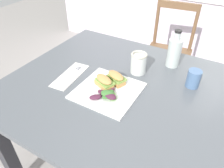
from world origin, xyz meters
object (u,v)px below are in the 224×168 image
dining_table (124,104)px  sandwich_half_front (104,82)px  cup_extra_side (194,79)px  plate_lunch (108,91)px  bottle_cold_brew (174,54)px  mason_jar_iced_tea (138,64)px  chair_wooden_far (168,53)px  fork_on_napkin (72,74)px  sandwich_half_back (116,78)px

dining_table → sandwich_half_front: (-0.09, -0.05, 0.15)m
dining_table → cup_extra_side: 0.38m
plate_lunch → sandwich_half_front: size_ratio=2.56×
bottle_cold_brew → mason_jar_iced_tea: bottle_cold_brew is taller
plate_lunch → bottle_cold_brew: bottle_cold_brew is taller
plate_lunch → mason_jar_iced_tea: bearing=76.5°
chair_wooden_far → sandwich_half_front: chair_wooden_far is taller
dining_table → plate_lunch: size_ratio=4.11×
plate_lunch → mason_jar_iced_tea: (0.06, 0.23, 0.05)m
chair_wooden_far → plate_lunch: 1.11m
fork_on_napkin → mason_jar_iced_tea: size_ratio=1.57×
mason_jar_iced_tea → cup_extra_side: size_ratio=1.26×
plate_lunch → cup_extra_side: 0.44m
sandwich_half_front → fork_on_napkin: size_ratio=0.63×
mason_jar_iced_tea → cup_extra_side: bearing=4.6°
chair_wooden_far → fork_on_napkin: size_ratio=4.70×
fork_on_napkin → cup_extra_side: 0.64m
bottle_cold_brew → mason_jar_iced_tea: size_ratio=1.85×
dining_table → fork_on_napkin: size_ratio=6.60×
fork_on_napkin → chair_wooden_far: bearing=76.5°
chair_wooden_far → plate_lunch: chair_wooden_far is taller
dining_table → cup_extra_side: cup_extra_side is taller
dining_table → chair_wooden_far: size_ratio=1.40×
sandwich_half_front → bottle_cold_brew: (0.23, 0.38, 0.04)m
sandwich_half_back → mason_jar_iced_tea: bearing=71.3°
sandwich_half_back → cup_extra_side: bearing=27.5°
chair_wooden_far → plate_lunch: (-0.00, -1.07, 0.30)m
sandwich_half_back → plate_lunch: bearing=-92.1°
sandwich_half_front → bottle_cold_brew: bearing=59.1°
chair_wooden_far → mason_jar_iced_tea: chair_wooden_far is taller
sandwich_half_back → fork_on_napkin: size_ratio=0.63×
bottle_cold_brew → mason_jar_iced_tea: 0.22m
mason_jar_iced_tea → fork_on_napkin: bearing=-146.2°
sandwich_half_back → chair_wooden_far: bearing=90.1°
dining_table → plate_lunch: bearing=-129.7°
sandwich_half_front → sandwich_half_back: same height
sandwich_half_front → fork_on_napkin: bearing=176.9°
sandwich_half_back → fork_on_napkin: (-0.25, -0.05, -0.03)m
dining_table → sandwich_half_back: 0.16m
bottle_cold_brew → cup_extra_side: (0.15, -0.14, -0.03)m
sandwich_half_back → cup_extra_side: cup_extra_side is taller
bottle_cold_brew → cup_extra_side: 0.21m
bottle_cold_brew → mason_jar_iced_tea: (-0.14, -0.17, -0.02)m
plate_lunch → mason_jar_iced_tea: 0.24m
dining_table → plate_lunch: 0.15m
chair_wooden_far → sandwich_half_back: chair_wooden_far is taller
sandwich_half_front → mason_jar_iced_tea: mason_jar_iced_tea is taller
sandwich_half_front → fork_on_napkin: sandwich_half_front is taller
fork_on_napkin → dining_table: bearing=7.6°
sandwich_half_front → mason_jar_iced_tea: size_ratio=0.99×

